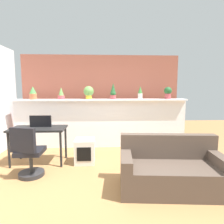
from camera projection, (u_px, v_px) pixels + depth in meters
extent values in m
plane|color=#9E7042|center=(101.00, 183.00, 3.14)|extent=(12.00, 12.00, 0.00)
cube|color=white|center=(101.00, 124.00, 5.05)|extent=(4.48, 0.16, 1.24)
cube|color=white|center=(101.00, 100.00, 4.93)|extent=(4.48, 0.32, 0.04)
cube|color=#9E5442|center=(101.00, 99.00, 5.56)|extent=(4.48, 0.10, 2.50)
cylinder|color=#C66B42|center=(33.00, 96.00, 4.79)|extent=(0.18, 0.18, 0.14)
cone|color=#4C9347|center=(33.00, 90.00, 4.77)|extent=(0.18, 0.18, 0.18)
cylinder|color=#B7474C|center=(61.00, 97.00, 4.90)|extent=(0.17, 0.17, 0.10)
cone|color=#669E4C|center=(61.00, 91.00, 4.88)|extent=(0.13, 0.13, 0.21)
cylinder|color=gold|center=(89.00, 97.00, 4.93)|extent=(0.15, 0.15, 0.10)
sphere|color=#669E4C|center=(89.00, 91.00, 4.92)|extent=(0.26, 0.26, 0.26)
cylinder|color=#B7474C|center=(113.00, 97.00, 4.91)|extent=(0.15, 0.15, 0.10)
sphere|color=#235B2D|center=(113.00, 93.00, 4.90)|extent=(0.15, 0.15, 0.15)
cone|color=#235B2D|center=(113.00, 88.00, 4.88)|extent=(0.13, 0.13, 0.24)
cylinder|color=silver|center=(140.00, 96.00, 4.94)|extent=(0.12, 0.12, 0.15)
cone|color=#3D843D|center=(140.00, 90.00, 4.92)|extent=(0.12, 0.12, 0.19)
cylinder|color=#B7474C|center=(168.00, 96.00, 5.02)|extent=(0.15, 0.15, 0.14)
sphere|color=#235B2D|center=(168.00, 91.00, 5.00)|extent=(0.20, 0.20, 0.20)
cylinder|color=black|center=(9.00, 150.00, 3.67)|extent=(0.04, 0.04, 0.71)
cylinder|color=black|center=(61.00, 150.00, 3.73)|extent=(0.04, 0.04, 0.71)
cylinder|color=black|center=(20.00, 143.00, 4.17)|extent=(0.04, 0.04, 0.71)
cylinder|color=black|center=(66.00, 142.00, 4.22)|extent=(0.04, 0.04, 0.71)
cube|color=black|center=(38.00, 129.00, 3.90)|extent=(1.10, 0.60, 0.04)
cube|color=black|center=(41.00, 121.00, 3.97)|extent=(0.44, 0.04, 0.24)
cylinder|color=#262628|center=(32.00, 174.00, 3.39)|extent=(0.44, 0.44, 0.07)
cylinder|color=#333333|center=(31.00, 163.00, 3.36)|extent=(0.06, 0.06, 0.34)
cube|color=black|center=(30.00, 151.00, 3.33)|extent=(0.44, 0.44, 0.08)
cube|color=black|center=(23.00, 140.00, 3.12)|extent=(0.44, 0.17, 0.42)
cube|color=silver|center=(85.00, 151.00, 3.97)|extent=(0.40, 0.40, 0.50)
cube|color=black|center=(84.00, 154.00, 3.78)|extent=(0.28, 0.04, 0.28)
cube|color=brown|center=(172.00, 177.00, 2.90)|extent=(1.62, 0.89, 0.40)
cube|color=brown|center=(168.00, 146.00, 3.15)|extent=(1.57, 0.30, 0.40)
cube|color=brown|center=(126.00, 159.00, 2.89)|extent=(0.23, 0.77, 0.16)
cube|color=brown|center=(220.00, 160.00, 2.84)|extent=(0.23, 0.77, 0.16)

